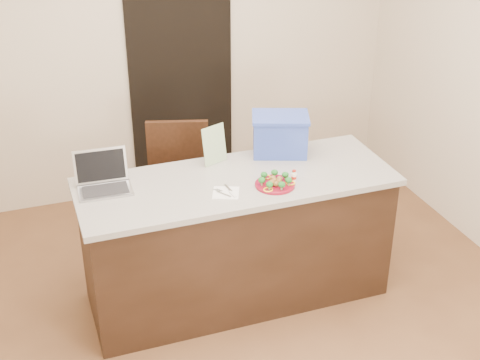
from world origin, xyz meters
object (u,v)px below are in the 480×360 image
object	(u,v)px
napkin	(226,193)
blue_box	(280,134)
island	(237,239)
plate	(275,184)
chair	(183,182)
laptop	(103,178)
yogurt_bottle	(294,176)

from	to	relation	value
napkin	blue_box	distance (m)	0.70
island	plate	bearing A→B (deg)	-40.40
napkin	chair	xyz separation A→B (m)	(-0.06, 0.85, -0.34)
blue_box	chair	world-z (taller)	blue_box
island	blue_box	world-z (taller)	blue_box
plate	napkin	bearing A→B (deg)	178.52
island	chair	bearing A→B (deg)	105.15
plate	chair	xyz separation A→B (m)	(-0.38, 0.85, -0.34)
island	plate	size ratio (longest dim) A/B	8.12
blue_box	chair	size ratio (longest dim) A/B	0.44
napkin	blue_box	xyz separation A→B (m)	(0.54, 0.43, 0.14)
island	chair	xyz separation A→B (m)	(-0.19, 0.69, 0.12)
plate	laptop	size ratio (longest dim) A/B	0.74
napkin	yogurt_bottle	bearing A→B (deg)	1.98
blue_box	chair	bearing A→B (deg)	165.17
yogurt_bottle	laptop	world-z (taller)	laptop
laptop	blue_box	bearing A→B (deg)	7.37
napkin	laptop	xyz separation A→B (m)	(-0.70, 0.33, 0.06)
island	blue_box	bearing A→B (deg)	33.51
plate	chair	distance (m)	1.00
laptop	chair	xyz separation A→B (m)	(0.64, 0.51, -0.40)
island	yogurt_bottle	bearing A→B (deg)	-23.01
napkin	yogurt_bottle	xyz separation A→B (m)	(0.46, 0.02, 0.03)
plate	napkin	distance (m)	0.32
island	laptop	distance (m)	0.99
plate	napkin	xyz separation A→B (m)	(-0.32, 0.01, -0.01)
island	blue_box	distance (m)	0.78
island	chair	world-z (taller)	chair
chair	yogurt_bottle	bearing A→B (deg)	-41.30
blue_box	napkin	bearing A→B (deg)	-121.35
island	napkin	xyz separation A→B (m)	(-0.13, -0.16, 0.46)
yogurt_bottle	blue_box	bearing A→B (deg)	80.02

